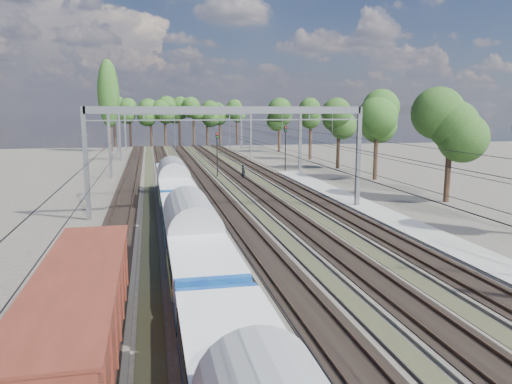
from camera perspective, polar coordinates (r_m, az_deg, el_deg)
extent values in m
cube|color=#47423A|center=(56.84, -14.39, 0.33)|extent=(3.00, 130.00, 0.15)
cube|color=black|center=(56.83, -14.40, 0.43)|extent=(2.50, 130.00, 0.06)
cube|color=#473326|center=(56.85, -15.12, 0.50)|extent=(0.08, 130.00, 0.14)
cube|color=#473326|center=(56.78, -13.67, 0.55)|extent=(0.08, 130.00, 0.14)
cube|color=#47423A|center=(56.82, -9.86, 0.49)|extent=(3.00, 130.00, 0.15)
cube|color=black|center=(56.81, -9.86, 0.58)|extent=(2.50, 130.00, 0.06)
cube|color=#473326|center=(56.77, -10.59, 0.66)|extent=(0.08, 130.00, 0.14)
cube|color=#473326|center=(56.82, -9.14, 0.71)|extent=(0.08, 130.00, 0.14)
cube|color=#47423A|center=(57.16, -5.35, 0.64)|extent=(3.00, 130.00, 0.15)
cube|color=black|center=(57.15, -5.35, 0.73)|extent=(2.50, 130.00, 0.06)
cube|color=#473326|center=(57.06, -6.07, 0.81)|extent=(0.08, 130.00, 0.14)
cube|color=#473326|center=(57.22, -4.63, 0.86)|extent=(0.08, 130.00, 0.14)
cube|color=#47423A|center=(57.85, -0.92, 0.78)|extent=(3.00, 130.00, 0.15)
cube|color=black|center=(57.84, -0.92, 0.88)|extent=(2.50, 130.00, 0.06)
cube|color=#473326|center=(57.69, -1.62, 0.95)|extent=(0.08, 130.00, 0.14)
cube|color=#473326|center=(57.96, -0.22, 1.00)|extent=(0.08, 130.00, 0.14)
cube|color=#47423A|center=(58.88, 3.38, 0.92)|extent=(3.00, 130.00, 0.15)
cube|color=black|center=(58.86, 3.38, 1.01)|extent=(2.50, 130.00, 0.06)
cube|color=#473326|center=(58.66, 2.71, 1.09)|extent=(0.08, 130.00, 0.14)
cube|color=#473326|center=(59.04, 4.06, 1.13)|extent=(0.08, 130.00, 0.14)
cube|color=#373424|center=(56.79, -12.12, 0.36)|extent=(1.10, 130.00, 0.05)
cube|color=#373424|center=(56.96, -7.59, 0.52)|extent=(1.10, 130.00, 0.05)
cube|color=#373424|center=(57.47, -3.12, 0.66)|extent=(1.10, 130.00, 0.05)
cube|color=#373424|center=(58.33, 1.25, 0.80)|extent=(1.10, 130.00, 0.05)
cube|color=gray|center=(37.23, 18.26, -4.42)|extent=(3.00, 70.00, 0.30)
cube|color=slate|center=(41.64, -18.86, 3.05)|extent=(0.35, 0.35, 9.00)
cube|color=slate|center=(45.11, 11.61, 3.81)|extent=(0.35, 0.35, 9.00)
cube|color=slate|center=(41.64, -3.06, 9.33)|extent=(23.00, 0.35, 0.60)
cube|color=slate|center=(89.36, -15.32, 6.35)|extent=(0.35, 0.35, 9.00)
cube|color=slate|center=(91.03, -0.62, 6.73)|extent=(0.35, 0.35, 9.00)
cube|color=slate|center=(89.36, -7.97, 9.29)|extent=(23.00, 0.35, 0.60)
cube|color=slate|center=(66.46, -16.38, 5.15)|extent=(0.35, 0.35, 8.50)
cube|color=slate|center=(111.32, -14.71, 6.78)|extent=(0.35, 0.35, 8.50)
cube|color=slate|center=(69.33, 5.06, 5.65)|extent=(0.35, 0.35, 8.50)
cube|color=slate|center=(113.06, -1.70, 7.12)|extent=(0.35, 0.35, 8.50)
cylinder|color=black|center=(56.27, -14.62, 5.80)|extent=(0.03, 130.00, 0.03)
cylinder|color=black|center=(56.22, -14.66, 6.91)|extent=(0.03, 130.00, 0.03)
cylinder|color=black|center=(56.25, -10.01, 5.96)|extent=(0.03, 130.00, 0.03)
cylinder|color=black|center=(56.20, -10.04, 7.07)|extent=(0.03, 130.00, 0.03)
cylinder|color=black|center=(56.59, -5.43, 6.08)|extent=(0.03, 130.00, 0.03)
cylinder|color=black|center=(56.54, -5.45, 7.19)|extent=(0.03, 130.00, 0.03)
cylinder|color=black|center=(57.29, -0.93, 6.16)|extent=(0.03, 130.00, 0.03)
cylinder|color=black|center=(57.24, -0.93, 7.26)|extent=(0.03, 130.00, 0.03)
cylinder|color=black|center=(58.33, 3.44, 6.20)|extent=(0.03, 130.00, 0.03)
cylinder|color=black|center=(58.27, 3.45, 7.28)|extent=(0.03, 130.00, 0.03)
cylinder|color=black|center=(124.24, -15.86, 6.70)|extent=(0.56, 0.56, 7.32)
sphere|color=#1F3A15|center=(124.14, -15.98, 9.40)|extent=(4.34, 4.34, 4.34)
cylinder|color=black|center=(122.65, -13.62, 6.71)|extent=(0.56, 0.56, 7.09)
sphere|color=#1F3A15|center=(122.54, -13.73, 9.36)|extent=(5.05, 5.05, 5.05)
cylinder|color=black|center=(122.21, -12.06, 6.78)|extent=(0.56, 0.56, 7.17)
sphere|color=#1F3A15|center=(122.11, -12.16, 9.47)|extent=(5.37, 5.37, 5.37)
cylinder|color=black|center=(122.19, -10.78, 6.52)|extent=(0.56, 0.56, 5.89)
sphere|color=#1F3A15|center=(122.05, -10.85, 8.73)|extent=(4.73, 4.73, 4.73)
cylinder|color=black|center=(121.81, -8.72, 6.85)|extent=(0.56, 0.56, 7.07)
sphere|color=#1F3A15|center=(121.70, -8.79, 9.51)|extent=(3.98, 3.98, 3.98)
cylinder|color=black|center=(125.28, -7.32, 6.60)|extent=(0.56, 0.56, 5.55)
sphere|color=#1F3A15|center=(125.15, -7.36, 8.63)|extent=(5.02, 5.02, 5.02)
cylinder|color=black|center=(123.45, -5.16, 6.66)|extent=(0.56, 0.56, 5.82)
sphere|color=#1F3A15|center=(123.32, -5.19, 8.82)|extent=(5.38, 5.38, 5.38)
cylinder|color=black|center=(123.09, -3.41, 6.81)|extent=(0.56, 0.56, 6.41)
sphere|color=#1F3A15|center=(122.97, -3.44, 9.20)|extent=(4.35, 4.35, 4.35)
cylinder|color=black|center=(123.46, -1.91, 6.84)|extent=(0.56, 0.56, 6.45)
sphere|color=#1F3A15|center=(123.33, -1.92, 9.23)|extent=(5.20, 5.20, 5.20)
cylinder|color=black|center=(53.03, 19.81, 2.95)|extent=(0.56, 0.56, 6.60)
sphere|color=#1F3A15|center=(52.75, 20.13, 8.66)|extent=(3.45, 3.45, 3.45)
cylinder|color=black|center=(64.31, 12.92, 4.11)|extent=(0.56, 0.56, 6.14)
sphere|color=#1F3A15|center=(64.06, 13.08, 8.48)|extent=(4.26, 4.26, 4.26)
cylinder|color=black|center=(76.28, 8.90, 4.73)|extent=(0.56, 0.56, 5.35)
sphere|color=#1F3A15|center=(76.06, 8.98, 7.94)|extent=(4.05, 4.05, 4.05)
cylinder|color=black|center=(90.90, 5.62, 5.87)|extent=(0.56, 0.56, 6.44)
sphere|color=#1F3A15|center=(90.73, 5.67, 9.12)|extent=(4.06, 4.06, 4.06)
cylinder|color=black|center=(104.11, 3.41, 6.31)|extent=(0.56, 0.56, 6.33)
sphere|color=#1F3A15|center=(103.96, 3.44, 9.10)|extent=(3.98, 3.98, 3.98)
cylinder|color=black|center=(109.41, -16.42, 8.64)|extent=(0.70, 0.70, 16.00)
ellipsoid|color=#234E1A|center=(109.46, -16.52, 10.73)|extent=(4.40, 4.40, 14.08)
cube|color=black|center=(21.22, -5.74, -13.41)|extent=(1.93, 2.90, 0.77)
cube|color=black|center=(34.06, -8.29, -4.65)|extent=(1.93, 2.90, 0.77)
cube|color=navy|center=(27.16, -7.39, -5.09)|extent=(2.71, 19.33, 1.84)
cube|color=silver|center=(27.05, -7.41, -4.10)|extent=(2.78, 18.56, 0.92)
cube|color=black|center=(27.19, -4.46, -3.98)|extent=(0.04, 16.43, 0.68)
cube|color=yellow|center=(23.23, -6.48, -8.83)|extent=(2.80, 5.41, 0.68)
cylinder|color=#999C9F|center=(26.95, -7.43, -3.20)|extent=(2.75, 19.33, 2.75)
cube|color=black|center=(40.29, -8.90, -2.47)|extent=(1.93, 2.90, 0.77)
cube|color=black|center=(53.60, -9.73, 0.45)|extent=(1.93, 2.90, 0.77)
cube|color=navy|center=(46.70, -9.42, 0.95)|extent=(2.71, 19.33, 1.84)
cube|color=silver|center=(46.63, -9.44, 1.54)|extent=(2.78, 18.56, 0.92)
cube|color=black|center=(46.71, -7.72, 1.59)|extent=(0.04, 16.43, 0.68)
cube|color=yellow|center=(42.58, -9.13, -0.51)|extent=(2.80, 5.41, 0.68)
cylinder|color=#999C9F|center=(46.57, -9.45, 2.07)|extent=(2.75, 19.33, 2.75)
cube|color=black|center=(22.78, -17.81, -12.37)|extent=(1.87, 2.43, 0.65)
cube|color=black|center=(18.44, -19.30, -16.37)|extent=(2.53, 13.10, 0.19)
cube|color=#4C2014|center=(17.92, -19.53, -12.59)|extent=(2.53, 13.10, 2.43)
cube|color=#4C2014|center=(17.50, -19.76, -8.74)|extent=(2.71, 13.10, 0.11)
imported|color=black|center=(62.65, -1.47, 2.30)|extent=(0.71, 0.85, 2.00)
cylinder|color=black|center=(65.57, -4.45, 3.92)|extent=(0.14, 0.14, 5.03)
cube|color=black|center=(65.36, -4.48, 6.43)|extent=(0.36, 0.23, 0.70)
sphere|color=red|center=(65.22, -4.47, 6.60)|extent=(0.16, 0.16, 0.16)
sphere|color=#0C9919|center=(65.24, -4.47, 6.29)|extent=(0.16, 0.16, 0.16)
cylinder|color=black|center=(72.40, 3.38, 4.67)|extent=(0.16, 0.16, 5.57)
cube|color=black|center=(72.21, 3.40, 7.18)|extent=(0.41, 0.28, 0.78)
sphere|color=red|center=(72.06, 3.44, 7.35)|extent=(0.18, 0.18, 0.18)
sphere|color=#0C9919|center=(72.07, 3.43, 7.04)|extent=(0.18, 0.18, 0.18)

